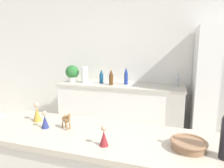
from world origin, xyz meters
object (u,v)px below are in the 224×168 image
object	(u,v)px
back_bottle_0	(177,79)
wise_man_figurine_blue	(45,121)
wise_man_figurine_crimson	(104,137)
back_bottle_3	(111,77)
back_bottle_1	(126,76)
fruit_bowl	(189,144)
potted_plant	(72,73)
camel_figurine	(66,119)
paper_towel_roll	(84,75)
back_bottle_2	(101,77)
wise_man_figurine_purple	(37,113)

from	to	relation	value
back_bottle_0	wise_man_figurine_blue	distance (m)	2.26
wise_man_figurine_crimson	back_bottle_3	bearing A→B (deg)	107.01
back_bottle_1	wise_man_figurine_blue	xyz separation A→B (m)	(-0.08, -2.02, -0.05)
back_bottle_3	fruit_bowl	xyz separation A→B (m)	(1.08, -1.91, -0.06)
potted_plant	wise_man_figurine_blue	xyz separation A→B (m)	(0.87, -1.97, -0.07)
wise_man_figurine_crimson	back_bottle_0	bearing A→B (deg)	79.83
fruit_bowl	camel_figurine	size ratio (longest dim) A/B	1.69
potted_plant	back_bottle_0	world-z (taller)	potted_plant
back_bottle_0	back_bottle_1	xyz separation A→B (m)	(-0.79, -0.06, 0.03)
back_bottle_3	wise_man_figurine_crimson	world-z (taller)	back_bottle_3
back_bottle_0	fruit_bowl	bearing A→B (deg)	-88.19
paper_towel_roll	fruit_bowl	distance (m)	2.52
back_bottle_1	back_bottle_2	world-z (taller)	back_bottle_1
paper_towel_roll	camel_figurine	world-z (taller)	paper_towel_roll
camel_figurine	back_bottle_1	bearing A→B (deg)	91.96
back_bottle_0	back_bottle_2	size ratio (longest dim) A/B	0.97
potted_plant	back_bottle_3	world-z (taller)	potted_plant
wise_man_figurine_crimson	wise_man_figurine_purple	bearing A→B (deg)	161.31
back_bottle_0	back_bottle_2	bearing A→B (deg)	-175.77
paper_towel_roll	wise_man_figurine_purple	size ratio (longest dim) A/B	1.84
back_bottle_0	back_bottle_1	world-z (taller)	back_bottle_1
back_bottle_3	fruit_bowl	distance (m)	2.20
wise_man_figurine_blue	wise_man_figurine_crimson	distance (m)	0.49
back_bottle_2	back_bottle_3	distance (m)	0.22
fruit_bowl	wise_man_figurine_blue	xyz separation A→B (m)	(-0.94, 0.01, 0.02)
potted_plant	back_bottle_1	world-z (taller)	potted_plant
potted_plant	paper_towel_roll	distance (m)	0.24
back_bottle_3	camel_figurine	world-z (taller)	back_bottle_3
back_bottle_2	wise_man_figurine_purple	distance (m)	1.91
wise_man_figurine_purple	potted_plant	bearing A→B (deg)	111.37
paper_towel_roll	back_bottle_2	bearing A→B (deg)	7.11
back_bottle_1	camel_figurine	distance (m)	1.99
back_bottle_2	wise_man_figurine_crimson	size ratio (longest dim) A/B	1.94
back_bottle_1	back_bottle_2	size ratio (longest dim) A/B	1.20
paper_towel_roll	back_bottle_2	xyz separation A→B (m)	(0.29, 0.04, -0.02)
wise_man_figurine_blue	camel_figurine	bearing A→B (deg)	13.01
back_bottle_2	fruit_bowl	xyz separation A→B (m)	(1.28, -2.00, -0.05)
paper_towel_roll	back_bottle_2	distance (m)	0.30
paper_towel_roll	back_bottle_1	bearing A→B (deg)	5.25
wise_man_figurine_blue	wise_man_figurine_purple	xyz separation A→B (m)	(-0.14, 0.09, 0.01)
fruit_bowl	camel_figurine	world-z (taller)	camel_figurine
camel_figurine	back_bottle_0	bearing A→B (deg)	70.47
back_bottle_2	wise_man_figurine_crimson	world-z (taller)	back_bottle_2
potted_plant	back_bottle_2	bearing A→B (deg)	2.62
paper_towel_roll	wise_man_figurine_blue	size ratio (longest dim) A/B	2.22
camel_figurine	wise_man_figurine_blue	distance (m)	0.15
back_bottle_1	wise_man_figurine_purple	xyz separation A→B (m)	(-0.22, -1.93, -0.04)
potted_plant	wise_man_figurine_purple	size ratio (longest dim) A/B	1.97
paper_towel_roll	camel_figurine	xyz separation A→B (m)	(0.78, -1.92, -0.03)
paper_towel_roll	wise_man_figurine_crimson	distance (m)	2.35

